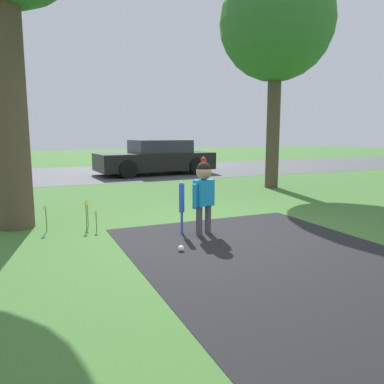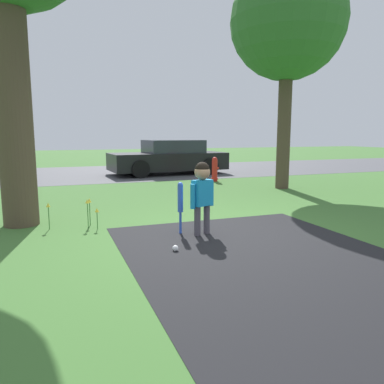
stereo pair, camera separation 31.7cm
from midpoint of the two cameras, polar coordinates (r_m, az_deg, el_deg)
ground_plane at (r=5.14m, az=7.22°, el=-6.77°), size 60.00×60.00×0.00m
driveway_strip at (r=3.30m, az=29.12°, el=-16.92°), size 3.02×7.00×0.01m
street_strip at (r=13.77m, az=-10.59°, el=2.95°), size 40.00×6.00×0.01m
child at (r=5.08m, az=3.36°, el=0.63°), size 0.39×0.24×1.01m
baseball_bat at (r=5.15m, az=-0.03°, el=-1.31°), size 0.08×0.08×0.73m
sports_ball at (r=4.48m, az=-0.49°, el=-8.58°), size 0.07×0.07×0.07m
fire_hydrant at (r=11.00m, az=4.31°, el=3.44°), size 0.23×0.20×0.72m
parked_car at (r=13.05m, az=-2.83°, el=5.21°), size 4.04×2.04×1.17m
tree_far_lawn at (r=10.17m, az=15.35°, el=23.61°), size 2.79×2.79×5.46m
flower_bed at (r=5.71m, az=-15.11°, el=-2.13°), size 0.72×0.34×0.43m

